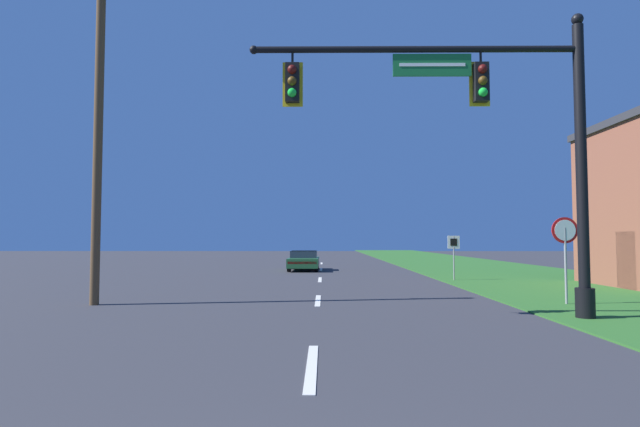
{
  "coord_description": "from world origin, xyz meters",
  "views": [
    {
      "loc": [
        0.18,
        -1.55,
        1.9
      ],
      "look_at": [
        0.0,
        22.06,
        3.13
      ],
      "focal_mm": 28.0,
      "sensor_mm": 36.0,
      "label": 1
    }
  ],
  "objects_px": {
    "car_ahead": "(304,260)",
    "utility_pole_near": "(98,127)",
    "route_sign_post": "(454,247)",
    "stop_sign": "(565,241)",
    "signal_mast": "(499,135)"
  },
  "relations": [
    {
      "from": "signal_mast",
      "to": "route_sign_post",
      "type": "xyz_separation_m",
      "value": [
        1.76,
        11.14,
        -2.91
      ]
    },
    {
      "from": "route_sign_post",
      "to": "utility_pole_near",
      "type": "bearing_deg",
      "value": -145.79
    },
    {
      "from": "car_ahead",
      "to": "utility_pole_near",
      "type": "distance_m",
      "value": 17.73
    },
    {
      "from": "signal_mast",
      "to": "utility_pole_near",
      "type": "xyz_separation_m",
      "value": [
        -10.92,
        2.53,
        0.79
      ]
    },
    {
      "from": "signal_mast",
      "to": "car_ahead",
      "type": "distance_m",
      "value": 19.92
    },
    {
      "from": "signal_mast",
      "to": "utility_pole_near",
      "type": "distance_m",
      "value": 11.23
    },
    {
      "from": "signal_mast",
      "to": "car_ahead",
      "type": "height_order",
      "value": "signal_mast"
    },
    {
      "from": "car_ahead",
      "to": "utility_pole_near",
      "type": "xyz_separation_m",
      "value": [
        -5.44,
        -16.24,
        4.62
      ]
    },
    {
      "from": "stop_sign",
      "to": "utility_pole_near",
      "type": "distance_m",
      "value": 14.08
    },
    {
      "from": "utility_pole_near",
      "to": "signal_mast",
      "type": "bearing_deg",
      "value": -13.04
    },
    {
      "from": "car_ahead",
      "to": "stop_sign",
      "type": "bearing_deg",
      "value": -63.06
    },
    {
      "from": "signal_mast",
      "to": "route_sign_post",
      "type": "distance_m",
      "value": 11.65
    },
    {
      "from": "car_ahead",
      "to": "signal_mast",
      "type": "bearing_deg",
      "value": -73.72
    },
    {
      "from": "signal_mast",
      "to": "route_sign_post",
      "type": "relative_size",
      "value": 4.07
    },
    {
      "from": "route_sign_post",
      "to": "stop_sign",
      "type": "bearing_deg",
      "value": -83.36
    }
  ]
}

